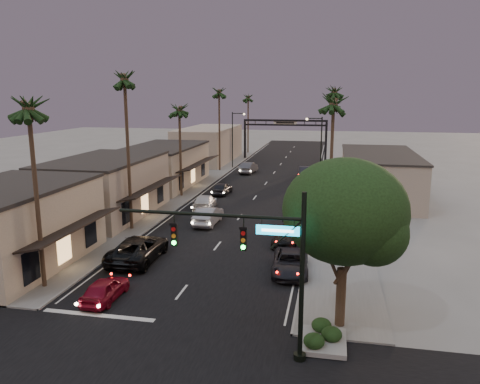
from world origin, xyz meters
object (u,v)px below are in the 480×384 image
at_px(palm_rc, 334,102).
at_px(oncoming_silver, 208,216).
at_px(palm_ra, 334,99).
at_px(oncoming_red, 105,289).
at_px(traffic_signal, 259,251).
at_px(palm_rb, 335,89).
at_px(arch, 285,129).
at_px(palm_far, 248,96).
at_px(corner_tree, 346,216).
at_px(curbside_near, 290,263).
at_px(palm_la, 28,101).
at_px(palm_lc, 179,106).
at_px(streetlight_left, 234,135).
at_px(curbside_black, 287,235).
at_px(streetlight_right, 319,146).
at_px(oncoming_pickup, 138,249).
at_px(palm_lb, 124,75).

xyz_separation_m(palm_rc, oncoming_silver, (-10.98, -38.95, -9.65)).
distance_m(palm_ra, oncoming_red, 22.98).
distance_m(traffic_signal, palm_rb, 40.77).
distance_m(arch, palm_far, 12.96).
distance_m(corner_tree, curbside_near, 9.39).
relative_size(palm_la, palm_rb, 0.93).
xyz_separation_m(traffic_signal, palm_la, (-14.29, 5.00, 6.36)).
relative_size(palm_lc, curbside_near, 2.39).
xyz_separation_m(arch, streetlight_left, (-6.92, -12.00, -0.20)).
xyz_separation_m(corner_tree, palm_rc, (-0.88, 56.55, 4.49)).
bearing_deg(palm_la, traffic_signal, -19.29).
bearing_deg(corner_tree, palm_la, 175.10).
height_order(palm_rb, curbside_black, palm_rb).
distance_m(oncoming_red, oncoming_silver, 17.03).
relative_size(corner_tree, palm_far, 0.67).
bearing_deg(palm_far, traffic_signal, -79.30).
distance_m(streetlight_right, oncoming_pickup, 32.75).
bearing_deg(curbside_near, streetlight_left, 102.85).
relative_size(palm_far, oncoming_silver, 2.67).
bearing_deg(palm_far, curbside_black, -76.60).
distance_m(palm_lb, curbside_black, 18.92).
height_order(traffic_signal, palm_la, palm_la).
height_order(oncoming_red, oncoming_silver, oncoming_silver).
height_order(traffic_signal, corner_tree, corner_tree).
xyz_separation_m(oncoming_pickup, curbside_black, (10.15, 5.96, -0.21)).
bearing_deg(streetlight_right, palm_lc, -149.89).
xyz_separation_m(palm_far, oncoming_silver, (5.92, -52.95, -10.63)).
bearing_deg(corner_tree, palm_far, 104.14).
bearing_deg(palm_rb, palm_far, 116.43).
distance_m(streetlight_right, curbside_near, 30.86).
height_order(palm_la, palm_lb, palm_lb).
relative_size(oncoming_red, oncoming_silver, 0.81).
distance_m(streetlight_left, oncoming_red, 50.20).
distance_m(streetlight_left, palm_lc, 22.65).
bearing_deg(palm_la, oncoming_silver, 68.81).
relative_size(streetlight_left, palm_rc, 0.74).
bearing_deg(corner_tree, curbside_near, 114.95).
height_order(streetlight_left, palm_rb, palm_rb).
xyz_separation_m(palm_lb, curbside_near, (14.80, -7.51, -12.68)).
bearing_deg(oncoming_red, streetlight_right, -106.96).
bearing_deg(oncoming_red, palm_far, -86.94).
bearing_deg(oncoming_silver, corner_tree, 125.24).
bearing_deg(corner_tree, palm_rc, 90.89).
relative_size(palm_rb, palm_rc, 1.16).
height_order(arch, palm_ra, palm_ra).
xyz_separation_m(arch, streetlight_right, (6.92, -25.00, -0.20)).
distance_m(corner_tree, palm_la, 18.95).
relative_size(palm_ra, oncoming_red, 3.31).
bearing_deg(traffic_signal, arch, 94.93).
height_order(traffic_signal, palm_ra, palm_ra).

